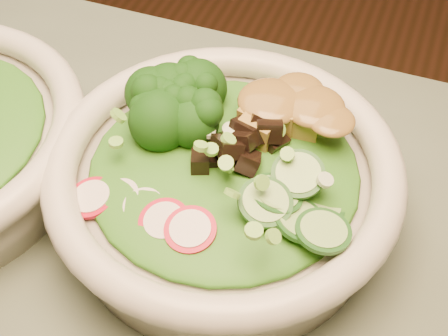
% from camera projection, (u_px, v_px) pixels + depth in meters
% --- Properties ---
extents(salad_bowl, '(0.29, 0.29, 0.08)m').
position_uv_depth(salad_bowl, '(224.00, 185.00, 0.52)').
color(salad_bowl, beige).
rests_on(salad_bowl, dining_table).
extents(lettuce_bed, '(0.22, 0.22, 0.03)m').
position_uv_depth(lettuce_bed, '(224.00, 167.00, 0.50)').
color(lettuce_bed, '#225512').
rests_on(lettuce_bed, salad_bowl).
extents(broccoli_florets, '(0.11, 0.10, 0.05)m').
position_uv_depth(broccoli_florets, '(169.00, 109.00, 0.52)').
color(broccoli_florets, black).
rests_on(broccoli_florets, salad_bowl).
extents(radish_slices, '(0.13, 0.09, 0.02)m').
position_uv_depth(radish_slices, '(154.00, 212.00, 0.46)').
color(radish_slices, '#AF0D25').
rests_on(radish_slices, salad_bowl).
extents(cucumber_slices, '(0.10, 0.10, 0.04)m').
position_uv_depth(cucumber_slices, '(285.00, 211.00, 0.45)').
color(cucumber_slices, '#95C96F').
rests_on(cucumber_slices, salad_bowl).
extents(mushroom_heap, '(0.10, 0.10, 0.04)m').
position_uv_depth(mushroom_heap, '(237.00, 146.00, 0.49)').
color(mushroom_heap, black).
rests_on(mushroom_heap, salad_bowl).
extents(tofu_cubes, '(0.11, 0.10, 0.04)m').
position_uv_depth(tofu_cubes, '(288.00, 118.00, 0.52)').
color(tofu_cubes, olive).
rests_on(tofu_cubes, salad_bowl).
extents(peanut_sauce, '(0.08, 0.06, 0.02)m').
position_uv_depth(peanut_sauce, '(289.00, 106.00, 0.51)').
color(peanut_sauce, brown).
rests_on(peanut_sauce, tofu_cubes).
extents(scallion_garnish, '(0.21, 0.21, 0.03)m').
position_uv_depth(scallion_garnish, '(224.00, 145.00, 0.48)').
color(scallion_garnish, '#70B740').
rests_on(scallion_garnish, salad_bowl).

